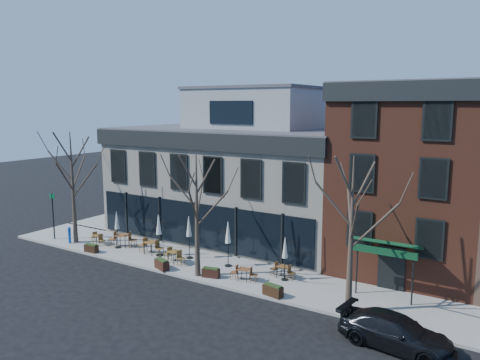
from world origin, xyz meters
The scene contains 26 objects.
ground centered at (0.00, 0.00, 0.00)m, with size 120.00×120.00×0.00m, color black.
sidewalk_front centered at (3.25, -2.15, 0.07)m, with size 33.50×4.70×0.15m, color gray.
sidewalk_side centered at (-11.25, 6.00, 0.07)m, with size 4.50×12.00×0.15m, color gray.
corner_building centered at (0.07, 5.07, 4.72)m, with size 18.39×10.39×11.10m.
red_brick_building centered at (13.00, 4.98, 5.64)m, with size 8.20×11.78×11.18m.
tree_corner centered at (-8.49, -3.20, 4.25)m, with size 3.93×3.98×7.92m.
tree_mid centered at (3.01, -3.90, 3.79)m, with size 3.50×3.55×7.04m.
tree_right centered at (12.01, -3.90, 4.02)m, with size 3.72×3.77×7.48m.
sign_pole centered at (-10.50, -3.50, 2.07)m, with size 0.50×0.10×3.40m.
parked_sedan centered at (14.70, -5.91, 0.69)m, with size 1.92×4.73×1.37m, color black.
call_box centered at (-8.64, -3.61, 0.80)m, with size 0.25×0.24×1.22m.
cafe_set_0 centered at (-6.76, -2.71, 0.57)m, with size 1.58×0.74×0.81m.
cafe_set_1 centered at (-4.80, -2.21, 0.69)m, with size 2.02×1.25×1.05m.
cafe_set_2 centered at (-2.02, -2.35, 0.67)m, with size 1.94×0.79×1.02m.
cafe_set_3 centered at (0.46, -2.93, 0.62)m, with size 1.80×0.83×0.92m.
cafe_set_4 centered at (5.69, -3.17, 0.58)m, with size 1.63×0.74×0.84m.
cafe_set_5 centered at (7.35, -1.63, 0.58)m, with size 1.62×0.70×0.84m.
umbrella_0 centered at (-4.89, -2.59, 1.96)m, with size 0.41×0.41×2.56m.
umbrella_1 centered at (-1.30, -2.35, 2.10)m, with size 0.44×0.44×2.76m.
umbrella_2 centered at (0.67, -1.71, 2.10)m, with size 0.44×0.44×2.76m.
umbrella_3 centered at (3.63, -1.65, 2.12)m, with size 0.45×0.45×2.79m.
umbrella_4 centered at (7.60, -1.89, 1.90)m, with size 0.40×0.40×2.48m.
planter_0 centered at (-5.69, -4.20, 0.42)m, with size 1.01×0.46×0.55m.
planter_1 centered at (0.53, -4.20, 0.45)m, with size 1.18×0.78×0.61m.
planter_2 centered at (3.82, -3.73, 0.43)m, with size 1.07×0.63×0.56m.
planter_3 centered at (8.08, -4.20, 0.45)m, with size 1.14×0.61×0.61m.
Camera 1 is at (18.78, -24.53, 9.90)m, focal length 35.00 mm.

